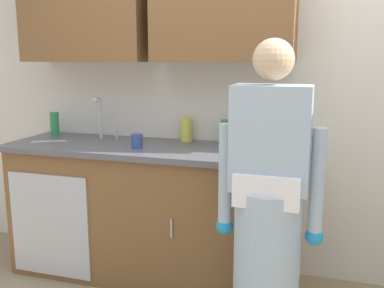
% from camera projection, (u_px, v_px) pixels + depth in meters
% --- Properties ---
extents(kitchen_wall_with_uppers, '(4.80, 0.44, 2.70)m').
position_uv_depth(kitchen_wall_with_uppers, '(217.00, 65.00, 3.03)').
color(kitchen_wall_with_uppers, silver).
rests_on(kitchen_wall_with_uppers, ground).
extents(counter_cabinet, '(1.90, 0.62, 0.90)m').
position_uv_depth(counter_cabinet, '(148.00, 214.00, 3.07)').
color(counter_cabinet, brown).
rests_on(counter_cabinet, ground).
extents(countertop, '(1.96, 0.66, 0.04)m').
position_uv_depth(countertop, '(147.00, 148.00, 2.98)').
color(countertop, '#595960').
rests_on(countertop, counter_cabinet).
extents(sink, '(0.50, 0.36, 0.35)m').
position_uv_depth(sink, '(96.00, 144.00, 3.10)').
color(sink, '#B7BABF').
rests_on(sink, counter_cabinet).
extents(person_at_sink, '(0.55, 0.34, 1.62)m').
position_uv_depth(person_at_sink, '(268.00, 225.00, 2.22)').
color(person_at_sink, white).
rests_on(person_at_sink, ground).
extents(bottle_water_tall, '(0.08, 0.08, 0.17)m').
position_uv_depth(bottle_water_tall, '(186.00, 129.00, 3.12)').
color(bottle_water_tall, '#D8D14C').
rests_on(bottle_water_tall, countertop).
extents(bottle_dish_liquid, '(0.07, 0.07, 0.17)m').
position_uv_depth(bottle_dish_liquid, '(226.00, 132.00, 3.01)').
color(bottle_dish_liquid, '#2D8C4C').
rests_on(bottle_dish_liquid, countertop).
extents(bottle_water_short, '(0.07, 0.07, 0.18)m').
position_uv_depth(bottle_water_short, '(55.00, 124.00, 3.34)').
color(bottle_water_short, '#2D8C4C').
rests_on(bottle_water_short, countertop).
extents(cup_by_sink, '(0.08, 0.08, 0.09)m').
position_uv_depth(cup_by_sink, '(137.00, 141.00, 2.88)').
color(cup_by_sink, '#33478C').
rests_on(cup_by_sink, countertop).
extents(knife_on_counter, '(0.22, 0.15, 0.01)m').
position_uv_depth(knife_on_counter, '(49.00, 141.00, 3.11)').
color(knife_on_counter, silver).
rests_on(knife_on_counter, countertop).
extents(sponge, '(0.11, 0.07, 0.03)m').
position_uv_depth(sponge, '(283.00, 148.00, 2.81)').
color(sponge, '#4CBF4C').
rests_on(sponge, countertop).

